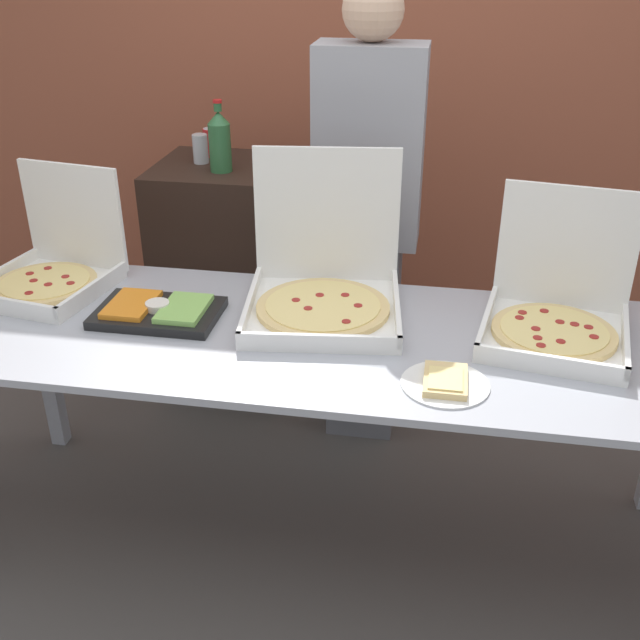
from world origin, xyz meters
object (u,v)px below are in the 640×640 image
object	(u,v)px
pizza_box_near_left	(324,284)
soda_can_colored	(211,142)
veggie_tray	(158,311)
person_guest_cap	(367,220)
soda_bottle	(220,141)
pizza_box_near_right	(52,267)
soda_can_silver	(200,149)
pizza_box_far_right	(557,311)
paper_plate_front_right	(445,382)

from	to	relation	value
pizza_box_near_left	soda_can_colored	xyz separation A→B (m)	(-0.67, 0.96, 0.20)
veggie_tray	person_guest_cap	world-z (taller)	person_guest_cap
soda_bottle	soda_can_colored	xyz separation A→B (m)	(-0.11, 0.22, -0.07)
veggie_tray	pizza_box_near_right	bearing A→B (deg)	159.27
pizza_box_near_right	soda_can_silver	size ratio (longest dim) A/B	3.85
pizza_box_near_left	soda_bottle	bearing A→B (deg)	120.61
pizza_box_near_right	soda_can_colored	distance (m)	1.02
soda_can_silver	person_guest_cap	size ratio (longest dim) A/B	0.07
soda_can_colored	pizza_box_near_right	bearing A→B (deg)	-107.43
pizza_box_far_right	soda_bottle	distance (m)	1.55
veggie_tray	soda_can_silver	world-z (taller)	soda_can_silver
veggie_tray	soda_can_silver	bearing A→B (deg)	99.12
pizza_box_near_left	veggie_tray	size ratio (longest dim) A/B	1.42
pizza_box_near_left	paper_plate_front_right	world-z (taller)	pizza_box_near_left
paper_plate_front_right	soda_can_colored	world-z (taller)	soda_can_colored
paper_plate_front_right	veggie_tray	distance (m)	0.97
pizza_box_far_right	soda_can_silver	bearing A→B (deg)	156.86
pizza_box_near_right	person_guest_cap	xyz separation A→B (m)	(1.05, 0.52, 0.06)
person_guest_cap	soda_bottle	bearing A→B (deg)	-18.77
pizza_box_near_left	veggie_tray	xyz separation A→B (m)	(-0.52, -0.17, -0.06)
veggie_tray	soda_bottle	world-z (taller)	soda_bottle
pizza_box_near_left	pizza_box_near_right	world-z (taller)	pizza_box_near_left
pizza_box_near_right	person_guest_cap	world-z (taller)	person_guest_cap
pizza_box_near_right	paper_plate_front_right	world-z (taller)	pizza_box_near_right
veggie_tray	pizza_box_far_right	bearing A→B (deg)	4.99
pizza_box_near_right	soda_can_colored	world-z (taller)	pizza_box_near_right
veggie_tray	soda_can_colored	distance (m)	1.16
paper_plate_front_right	pizza_box_near_left	bearing A→B (deg)	134.21
veggie_tray	soda_can_colored	world-z (taller)	soda_can_colored
pizza_box_near_right	paper_plate_front_right	distance (m)	1.45
pizza_box_far_right	pizza_box_near_left	size ratio (longest dim) A/B	0.89
pizza_box_near_left	pizza_box_near_right	size ratio (longest dim) A/B	1.19
pizza_box_near_left	pizza_box_near_right	xyz separation A→B (m)	(-0.97, 0.00, -0.01)
paper_plate_front_right	person_guest_cap	bearing A→B (deg)	109.42
paper_plate_front_right	soda_can_colored	bearing A→B (deg)	128.14
pizza_box_far_right	veggie_tray	bearing A→B (deg)	-165.88
paper_plate_front_right	veggie_tray	world-z (taller)	veggie_tray
veggie_tray	person_guest_cap	xyz separation A→B (m)	(0.60, 0.69, 0.11)
pizza_box_near_right	person_guest_cap	bearing A→B (deg)	35.57
soda_can_silver	pizza_box_far_right	bearing A→B (deg)	-32.27
pizza_box_far_right	pizza_box_near_left	xyz separation A→B (m)	(-0.74, 0.06, 0.01)
soda_can_silver	pizza_box_near_left	bearing A→B (deg)	-51.01
veggie_tray	soda_bottle	distance (m)	0.96
soda_can_colored	person_guest_cap	world-z (taller)	person_guest_cap
pizza_box_near_left	pizza_box_near_right	bearing A→B (deg)	173.15
pizza_box_far_right	person_guest_cap	distance (m)	0.88
pizza_box_near_left	soda_can_colored	bearing A→B (deg)	118.42
paper_plate_front_right	pizza_box_far_right	bearing A→B (deg)	48.23
pizza_box_near_right	soda_can_silver	distance (m)	0.91
soda_can_colored	pizza_box_far_right	bearing A→B (deg)	-35.62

